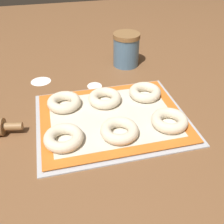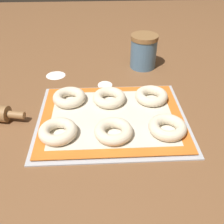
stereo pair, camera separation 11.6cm
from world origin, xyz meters
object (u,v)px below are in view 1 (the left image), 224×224
object	(u,v)px
bagel_front_left	(64,138)
bagel_back_right	(145,92)
bagel_front_center	(120,131)
bagel_back_left	(64,102)
flour_canister	(126,50)
baking_tray	(112,118)
bagel_front_right	(169,120)
bagel_back_center	(105,98)

from	to	relation	value
bagel_front_left	bagel_back_right	world-z (taller)	same
bagel_front_left	bagel_front_center	bearing A→B (deg)	-2.58
bagel_back_left	bagel_back_right	size ratio (longest dim) A/B	1.00
bagel_back_right	flour_canister	world-z (taller)	flour_canister
baking_tray	bagel_back_right	bearing A→B (deg)	31.65
baking_tray	bagel_front_right	xyz separation A→B (m)	(0.15, -0.08, 0.02)
bagel_back_left	bagel_back_center	size ratio (longest dim) A/B	1.00
bagel_front_center	bagel_back_left	xyz separation A→B (m)	(-0.13, 0.17, 0.00)
bagel_front_center	bagel_back_right	world-z (taller)	same
bagel_front_left	bagel_front_right	size ratio (longest dim) A/B	1.00
bagel_front_center	bagel_back_left	size ratio (longest dim) A/B	1.00
bagel_front_left	flour_canister	bearing A→B (deg)	55.33
bagel_back_center	bagel_back_right	distance (m)	0.13
bagel_back_center	bagel_back_right	xyz separation A→B (m)	(0.13, 0.00, 0.00)
bagel_back_left	bagel_back_center	bearing A→B (deg)	-3.47
bagel_front_left	bagel_back_left	bearing A→B (deg)	84.20
bagel_front_right	flour_canister	size ratio (longest dim) A/B	0.80
bagel_back_right	flour_canister	bearing A→B (deg)	87.70
bagel_back_right	flour_canister	distance (m)	0.26
bagel_back_right	bagel_front_center	bearing A→B (deg)	-128.19
baking_tray	bagel_back_left	world-z (taller)	bagel_back_left
baking_tray	flour_canister	size ratio (longest dim) A/B	3.38
bagel_front_left	bagel_back_right	size ratio (longest dim) A/B	1.00
bagel_front_left	flour_canister	distance (m)	0.51
baking_tray	bagel_front_right	distance (m)	0.17
bagel_back_center	bagel_front_left	bearing A→B (deg)	-132.54
bagel_front_center	baking_tray	bearing A→B (deg)	89.81
baking_tray	flour_canister	bearing A→B (deg)	67.44
bagel_back_left	bagel_front_left	bearing A→B (deg)	-95.80
bagel_back_center	bagel_front_right	bearing A→B (deg)	-45.46
bagel_front_left	bagel_front_center	world-z (taller)	same
bagel_front_left	bagel_front_center	size ratio (longest dim) A/B	1.00
bagel_front_center	bagel_front_right	world-z (taller)	same
flour_canister	bagel_front_left	bearing A→B (deg)	-124.67
bagel_back_center	bagel_back_right	bearing A→B (deg)	1.35
bagel_front_center	flour_canister	world-z (taller)	flour_canister
bagel_back_right	baking_tray	bearing A→B (deg)	-148.35
bagel_front_center	flour_canister	bearing A→B (deg)	71.62
bagel_front_left	bagel_front_right	distance (m)	0.29
bagel_front_left	bagel_back_center	world-z (taller)	same
baking_tray	bagel_front_left	world-z (taller)	bagel_front_left
bagel_front_left	bagel_back_left	world-z (taller)	same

